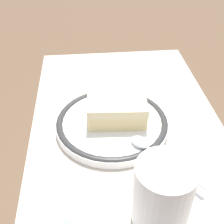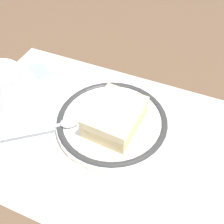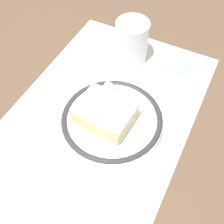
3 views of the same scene
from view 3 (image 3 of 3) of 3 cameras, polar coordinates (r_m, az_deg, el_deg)
name	(u,v)px [view 3 (image 3 of 3)]	position (r m, az deg, el deg)	size (l,w,h in m)	color
ground_plane	(97,121)	(0.57, -2.99, -1.86)	(2.40, 2.40, 0.00)	brown
placemat	(97,121)	(0.57, -3.00, -1.82)	(0.56, 0.34, 0.00)	beige
plate	(112,120)	(0.56, 0.00, -1.55)	(0.20, 0.20, 0.02)	white
cake_slice	(104,116)	(0.53, -1.61, -0.74)	(0.09, 0.11, 0.04)	beige
spoon	(107,79)	(0.61, -1.06, 6.52)	(0.12, 0.10, 0.01)	silver
cup	(132,44)	(0.66, 3.89, 13.36)	(0.07, 0.07, 0.10)	white
napkin	(89,64)	(0.67, -4.63, 9.46)	(0.10, 0.13, 0.00)	white
sugar_packet	(185,68)	(0.68, 14.20, 8.40)	(0.05, 0.03, 0.01)	#8CB2E0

